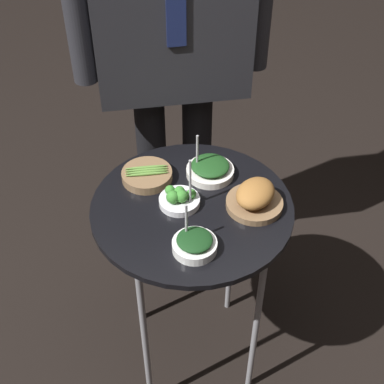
# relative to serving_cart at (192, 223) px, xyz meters

# --- Properties ---
(ground_plane) EXTENTS (8.00, 8.00, 0.00)m
(ground_plane) POSITION_rel_serving_cart_xyz_m (0.00, 0.00, -0.68)
(ground_plane) COLOR black
(serving_cart) EXTENTS (0.58, 0.58, 0.75)m
(serving_cart) POSITION_rel_serving_cart_xyz_m (0.00, 0.00, 0.00)
(serving_cart) COLOR black
(serving_cart) RESTS_ON ground_plane
(bowl_broccoli_mid_right) EXTENTS (0.12, 0.12, 0.16)m
(bowl_broccoli_mid_right) POSITION_rel_serving_cart_xyz_m (-0.03, 0.01, 0.09)
(bowl_broccoli_mid_right) COLOR silver
(bowl_broccoli_mid_right) RESTS_ON serving_cart
(bowl_spinach_back_right) EXTENTS (0.14, 0.14, 0.14)m
(bowl_spinach_back_right) POSITION_rel_serving_cart_xyz_m (0.08, 0.12, 0.09)
(bowl_spinach_back_right) COLOR silver
(bowl_spinach_back_right) RESTS_ON serving_cart
(bowl_roast_mid_left) EXTENTS (0.16, 0.16, 0.08)m
(bowl_roast_mid_left) POSITION_rel_serving_cart_xyz_m (0.17, -0.03, 0.10)
(bowl_roast_mid_left) COLOR brown
(bowl_roast_mid_left) RESTS_ON serving_cart
(bowl_asparagus_center) EXTENTS (0.15, 0.15, 0.04)m
(bowl_asparagus_center) POSITION_rel_serving_cart_xyz_m (-0.11, 0.14, 0.08)
(bowl_asparagus_center) COLOR brown
(bowl_asparagus_center) RESTS_ON serving_cart
(bowl_spinach_front_center) EXTENTS (0.12, 0.12, 0.14)m
(bowl_spinach_front_center) POSITION_rel_serving_cart_xyz_m (-0.02, -0.17, 0.09)
(bowl_spinach_front_center) COLOR white
(bowl_spinach_front_center) RESTS_ON serving_cart
(waiter_figure) EXTENTS (0.64, 0.24, 1.72)m
(waiter_figure) POSITION_rel_serving_cart_xyz_m (0.01, 0.47, 0.41)
(waiter_figure) COLOR black
(waiter_figure) RESTS_ON ground_plane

